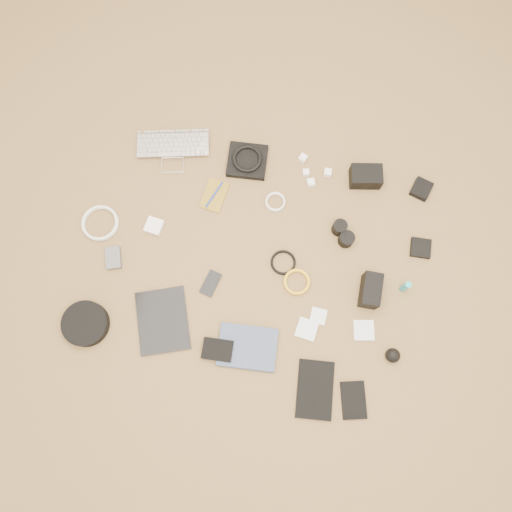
% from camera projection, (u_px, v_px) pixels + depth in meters
% --- Properties ---
extents(room_shell, '(4.04, 4.04, 2.58)m').
position_uv_depth(room_shell, '(243.00, 98.00, 0.88)').
color(room_shell, brown).
rests_on(room_shell, ground).
extents(laptop, '(0.37, 0.31, 0.03)m').
position_uv_depth(laptop, '(173.00, 154.00, 2.20)').
color(laptop, silver).
rests_on(laptop, ground).
extents(headphone_pouch, '(0.19, 0.18, 0.03)m').
position_uv_depth(headphone_pouch, '(247.00, 161.00, 2.19)').
color(headphone_pouch, black).
rests_on(headphone_pouch, ground).
extents(headphones, '(0.15, 0.15, 0.02)m').
position_uv_depth(headphones, '(247.00, 159.00, 2.16)').
color(headphones, black).
rests_on(headphones, headphone_pouch).
extents(charger_a, '(0.04, 0.04, 0.03)m').
position_uv_depth(charger_a, '(303.00, 158.00, 2.19)').
color(charger_a, white).
rests_on(charger_a, ground).
extents(charger_b, '(0.03, 0.03, 0.03)m').
position_uv_depth(charger_b, '(306.00, 173.00, 2.18)').
color(charger_b, white).
rests_on(charger_b, ground).
extents(charger_c, '(0.03, 0.03, 0.03)m').
position_uv_depth(charger_c, '(328.00, 173.00, 2.17)').
color(charger_c, white).
rests_on(charger_c, ground).
extents(charger_d, '(0.04, 0.04, 0.03)m').
position_uv_depth(charger_d, '(311.00, 183.00, 2.16)').
color(charger_d, white).
rests_on(charger_d, ground).
extents(dslr_camera, '(0.15, 0.12, 0.08)m').
position_uv_depth(dslr_camera, '(366.00, 177.00, 2.14)').
color(dslr_camera, black).
rests_on(dslr_camera, ground).
extents(lens_pouch, '(0.09, 0.10, 0.03)m').
position_uv_depth(lens_pouch, '(421.00, 189.00, 2.15)').
color(lens_pouch, black).
rests_on(lens_pouch, ground).
extents(notebook_olive, '(0.10, 0.15, 0.01)m').
position_uv_depth(notebook_olive, '(214.00, 195.00, 2.16)').
color(notebook_olive, olive).
rests_on(notebook_olive, ground).
extents(pen_blue, '(0.04, 0.13, 0.01)m').
position_uv_depth(pen_blue, '(214.00, 195.00, 2.15)').
color(pen_blue, '#13319B').
rests_on(pen_blue, notebook_olive).
extents(cable_white_a, '(0.09, 0.09, 0.01)m').
position_uv_depth(cable_white_a, '(275.00, 202.00, 2.15)').
color(cable_white_a, white).
rests_on(cable_white_a, ground).
extents(lens_a, '(0.06, 0.06, 0.06)m').
position_uv_depth(lens_a, '(339.00, 228.00, 2.09)').
color(lens_a, black).
rests_on(lens_a, ground).
extents(lens_b, '(0.08, 0.08, 0.06)m').
position_uv_depth(lens_b, '(346.00, 239.00, 2.08)').
color(lens_b, black).
rests_on(lens_b, ground).
extents(card_reader, '(0.09, 0.09, 0.02)m').
position_uv_depth(card_reader, '(421.00, 248.00, 2.09)').
color(card_reader, black).
rests_on(card_reader, ground).
extents(power_brick, '(0.07, 0.07, 0.03)m').
position_uv_depth(power_brick, '(154.00, 226.00, 2.11)').
color(power_brick, white).
rests_on(power_brick, ground).
extents(cable_white_b, '(0.16, 0.16, 0.01)m').
position_uv_depth(cable_white_b, '(101.00, 224.00, 2.13)').
color(cable_white_b, white).
rests_on(cable_white_b, ground).
extents(cable_black, '(0.14, 0.14, 0.01)m').
position_uv_depth(cable_black, '(283.00, 263.00, 2.09)').
color(cable_black, black).
rests_on(cable_black, ground).
extents(cable_yellow, '(0.12, 0.12, 0.01)m').
position_uv_depth(cable_yellow, '(297.00, 282.00, 2.06)').
color(cable_yellow, yellow).
rests_on(cable_yellow, ground).
extents(flash, '(0.08, 0.14, 0.10)m').
position_uv_depth(flash, '(371.00, 290.00, 2.01)').
color(flash, black).
rests_on(flash, ground).
extents(lens_cleaner, '(0.03, 0.03, 0.09)m').
position_uv_depth(lens_cleaner, '(405.00, 287.00, 2.02)').
color(lens_cleaner, '#1B9CB1').
rests_on(lens_cleaner, ground).
extents(battery_charger, '(0.09, 0.11, 0.03)m').
position_uv_depth(battery_charger, '(113.00, 258.00, 2.08)').
color(battery_charger, '#555559').
rests_on(battery_charger, ground).
extents(tablet, '(0.29, 0.32, 0.01)m').
position_uv_depth(tablet, '(163.00, 321.00, 2.03)').
color(tablet, black).
rests_on(tablet, ground).
extents(phone, '(0.07, 0.11, 0.01)m').
position_uv_depth(phone, '(211.00, 283.00, 2.06)').
color(phone, black).
rests_on(phone, ground).
extents(filter_case_left, '(0.09, 0.09, 0.01)m').
position_uv_depth(filter_case_left, '(307.00, 329.00, 2.02)').
color(filter_case_left, silver).
rests_on(filter_case_left, ground).
extents(filter_case_mid, '(0.07, 0.07, 0.01)m').
position_uv_depth(filter_case_mid, '(318.00, 316.00, 2.03)').
color(filter_case_mid, silver).
rests_on(filter_case_mid, ground).
extents(filter_case_right, '(0.10, 0.10, 0.01)m').
position_uv_depth(filter_case_right, '(364.00, 330.00, 2.02)').
color(filter_case_right, silver).
rests_on(filter_case_right, ground).
extents(air_blower, '(0.07, 0.07, 0.06)m').
position_uv_depth(air_blower, '(393.00, 355.00, 1.97)').
color(air_blower, black).
rests_on(air_blower, ground).
extents(headphone_case, '(0.18, 0.18, 0.05)m').
position_uv_depth(headphone_case, '(86.00, 324.00, 2.00)').
color(headphone_case, black).
rests_on(headphone_case, ground).
extents(drive_case, '(0.13, 0.10, 0.03)m').
position_uv_depth(drive_case, '(218.00, 350.00, 1.99)').
color(drive_case, black).
rests_on(drive_case, ground).
extents(paperback, '(0.25, 0.21, 0.02)m').
position_uv_depth(paperback, '(245.00, 369.00, 1.97)').
color(paperback, '#3B4965').
rests_on(paperback, ground).
extents(notebook_black_a, '(0.17, 0.25, 0.02)m').
position_uv_depth(notebook_black_a, '(315.00, 389.00, 1.96)').
color(notebook_black_a, black).
rests_on(notebook_black_a, ground).
extents(notebook_black_b, '(0.13, 0.17, 0.01)m').
position_uv_depth(notebook_black_b, '(353.00, 400.00, 1.95)').
color(notebook_black_b, black).
rests_on(notebook_black_b, ground).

